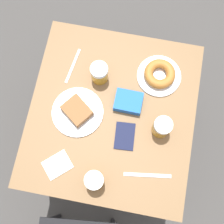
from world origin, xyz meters
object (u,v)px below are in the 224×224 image
beer_mug_left (94,181)px  knife (147,175)px  beer_mug_right (99,73)px  passport_near_edge (125,136)px  plate_with_donut (159,75)px  fork (73,66)px  beer_mug_center (162,127)px  blue_pouch (128,102)px  napkin_folded (57,165)px  plate_with_cake (77,111)px

beer_mug_left → knife: (-0.22, -0.07, -0.05)m
beer_mug_right → passport_near_edge: (-0.17, 0.26, -0.05)m
plate_with_donut → beer_mug_left: beer_mug_left is taller
knife → fork: bearing=-45.5°
beer_mug_center → blue_pouch: 0.20m
beer_mug_center → blue_pouch: bearing=-30.8°
beer_mug_left → blue_pouch: (-0.08, -0.38, -0.03)m
beer_mug_center → fork: (0.46, -0.23, -0.05)m
napkin_folded → fork: 0.48m
plate_with_cake → beer_mug_left: bearing=116.1°
beer_mug_left → fork: bearing=-67.2°
napkin_folded → fork: size_ratio=0.80×
plate_with_donut → passport_near_edge: plate_with_donut is taller
plate_with_cake → beer_mug_center: 0.39m
beer_mug_left → napkin_folded: (0.18, -0.04, -0.05)m
napkin_folded → plate_with_donut: bearing=-127.2°
fork → knife: same height
beer_mug_right → knife: 0.51m
napkin_folded → knife: napkin_folded is taller
napkin_folded → passport_near_edge: passport_near_edge is taller
beer_mug_center → passport_near_edge: size_ratio=0.84×
plate_with_cake → passport_near_edge: bearing=163.4°
fork → blue_pouch: size_ratio=1.45×
fork → knife: bearing=134.5°
beer_mug_left → passport_near_edge: bearing=-112.5°
beer_mug_right → beer_mug_left: bearing=98.9°
blue_pouch → knife: bearing=114.4°
plate_with_donut → beer_mug_left: (0.20, 0.54, 0.03)m
plate_with_donut → blue_pouch: size_ratio=1.66×
plate_with_cake → passport_near_edge: 0.25m
plate_with_cake → knife: bearing=148.6°
beer_mug_center → passport_near_edge: (0.15, 0.06, -0.05)m
plate_with_donut → passport_near_edge: 0.34m
knife → plate_with_cake: bearing=-31.4°
plate_with_donut → knife: 0.47m
plate_with_cake → blue_pouch: plate_with_cake is taller
beer_mug_right → blue_pouch: size_ratio=0.87×
beer_mug_center → knife: 0.22m
plate_with_cake → beer_mug_right: (-0.07, -0.19, 0.04)m
beer_mug_center → knife: size_ratio=0.53×
beer_mug_right → fork: bearing=-13.6°
beer_mug_right → passport_near_edge: 0.31m
fork → plate_with_cake: bearing=108.1°
beer_mug_left → beer_mug_right: size_ratio=1.00×
beer_mug_left → napkin_folded: beer_mug_left is taller
fork → passport_near_edge: 0.42m
plate_with_cake → plate_with_donut: (-0.34, -0.25, 0.01)m
beer_mug_left → beer_mug_center: (-0.25, -0.28, 0.00)m
fork → blue_pouch: 0.33m
plate_with_donut → blue_pouch: 0.20m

